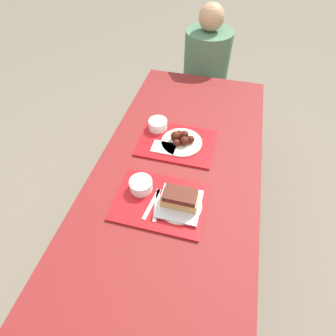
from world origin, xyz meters
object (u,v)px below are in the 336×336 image
person_seated_across (206,62)px  bowl_coleslaw_far (158,124)px  bowl_coleslaw_near (141,185)px  tray_far (176,143)px  brisket_sandwich_plate (180,201)px  wings_plate_far (181,139)px  tray_near (160,202)px

person_seated_across → bowl_coleslaw_far: bearing=-99.7°
bowl_coleslaw_near → bowl_coleslaw_far: bearing=95.5°
bowl_coleslaw_near → tray_far: bearing=75.8°
bowl_coleslaw_near → person_seated_across: bearing=85.3°
bowl_coleslaw_near → bowl_coleslaw_far: same height
bowl_coleslaw_far → person_seated_across: (0.15, 0.87, -0.04)m
bowl_coleslaw_near → bowl_coleslaw_far: size_ratio=1.00×
brisket_sandwich_plate → wings_plate_far: (-0.08, 0.40, -0.02)m
bowl_coleslaw_near → bowl_coleslaw_far: 0.44m
tray_near → brisket_sandwich_plate: size_ratio=2.05×
tray_far → brisket_sandwich_plate: size_ratio=2.05×
tray_far → bowl_coleslaw_far: 0.16m
tray_far → brisket_sandwich_plate: brisket_sandwich_plate is taller
tray_near → brisket_sandwich_plate: brisket_sandwich_plate is taller
tray_near → tray_far: same height
tray_far → brisket_sandwich_plate: 0.41m
tray_near → brisket_sandwich_plate: (0.09, 0.00, 0.04)m
tray_near → tray_far: (-0.01, 0.39, 0.00)m
bowl_coleslaw_near → brisket_sandwich_plate: (0.19, -0.05, 0.01)m
brisket_sandwich_plate → tray_far: bearing=105.0°
brisket_sandwich_plate → bowl_coleslaw_far: bearing=116.0°
tray_far → bowl_coleslaw_near: size_ratio=3.84×
bowl_coleslaw_near → person_seated_across: size_ratio=0.15×
bowl_coleslaw_near → person_seated_across: 1.31m
tray_near → wings_plate_far: bearing=88.5°
tray_near → bowl_coleslaw_far: 0.50m
wings_plate_far → bowl_coleslaw_far: bearing=152.0°
brisket_sandwich_plate → person_seated_across: person_seated_across is taller
brisket_sandwich_plate → wings_plate_far: bearing=101.4°
bowl_coleslaw_near → person_seated_across: (0.11, 1.30, -0.04)m
tray_near → person_seated_across: 1.35m
bowl_coleslaw_far → bowl_coleslaw_near: bearing=-84.5°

